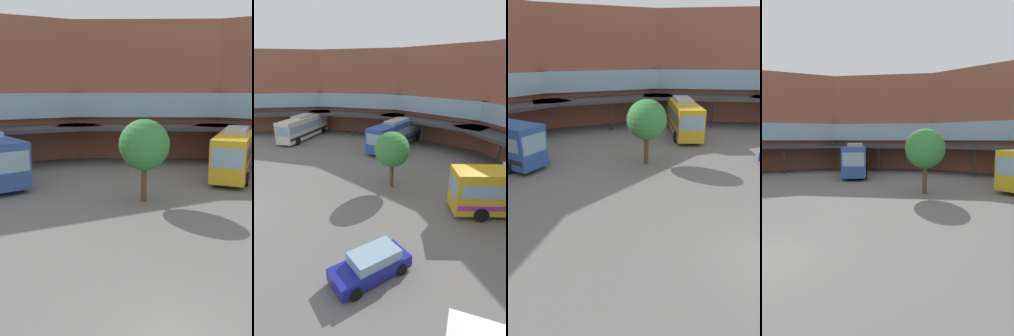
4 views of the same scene
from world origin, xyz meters
TOP-DOWN VIEW (x-y plane):
  - station_building at (0.00, 22.73)m, footprint 73.25×35.71m
  - bus_3 at (12.70, 20.24)m, footprint 8.89×11.61m
  - plaza_tree at (2.85, 13.93)m, footprint 3.30×3.30m

SIDE VIEW (x-z plane):
  - bus_3 at x=12.70m, z-range 0.02..4.02m
  - plaza_tree at x=2.85m, z-range 1.03..6.44m
  - station_building at x=0.00m, z-range -0.25..13.72m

